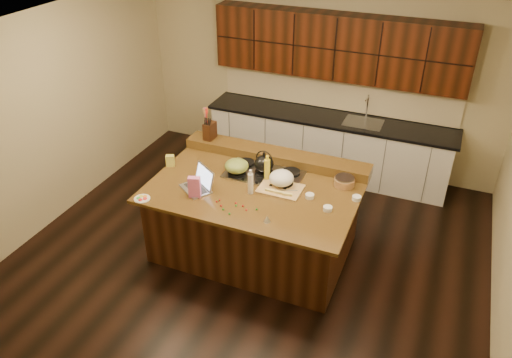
% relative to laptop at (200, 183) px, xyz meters
% --- Properties ---
extents(room, '(5.52, 5.02, 2.72)m').
position_rel_laptop_xyz_m(room, '(0.57, 0.26, 0.36)').
color(room, black).
rests_on(room, ground).
extents(island, '(2.40, 1.60, 0.92)m').
position_rel_laptop_xyz_m(island, '(0.57, 0.26, -0.52)').
color(island, black).
rests_on(island, ground).
extents(back_ledge, '(2.40, 0.30, 0.12)m').
position_rel_laptop_xyz_m(back_ledge, '(0.57, 0.96, -0.01)').
color(back_ledge, black).
rests_on(back_ledge, island).
extents(cooktop, '(0.92, 0.52, 0.05)m').
position_rel_laptop_xyz_m(cooktop, '(0.57, 0.56, -0.05)').
color(cooktop, gray).
rests_on(cooktop, island).
extents(back_counter, '(3.70, 0.66, 2.40)m').
position_rel_laptop_xyz_m(back_counter, '(0.87, 2.49, -0.00)').
color(back_counter, silver).
rests_on(back_counter, ground).
extents(kettle, '(0.30, 0.30, 0.21)m').
position_rel_laptop_xyz_m(kettle, '(0.57, 0.56, 0.08)').
color(kettle, black).
rests_on(kettle, cooktop).
extents(green_bowl, '(0.36, 0.36, 0.16)m').
position_rel_laptop_xyz_m(green_bowl, '(0.27, 0.43, 0.06)').
color(green_bowl, olive).
rests_on(green_bowl, cooktop).
extents(laptop, '(0.46, 0.44, 0.25)m').
position_rel_laptop_xyz_m(laptop, '(0.00, 0.00, 0.00)').
color(laptop, '#B7B7BC').
rests_on(laptop, island).
extents(oil_bottle, '(0.08, 0.08, 0.27)m').
position_rel_laptop_xyz_m(oil_bottle, '(0.65, 0.47, 0.07)').
color(oil_bottle, yellow).
rests_on(oil_bottle, island).
extents(vinegar_bottle, '(0.07, 0.07, 0.25)m').
position_rel_laptop_xyz_m(vinegar_bottle, '(0.58, 0.13, 0.06)').
color(vinegar_bottle, silver).
rests_on(vinegar_bottle, island).
extents(wooden_tray, '(0.50, 0.40, 0.20)m').
position_rel_laptop_xyz_m(wooden_tray, '(0.86, 0.38, 0.02)').
color(wooden_tray, tan).
rests_on(wooden_tray, island).
extents(ramekin_a, '(0.11, 0.11, 0.04)m').
position_rel_laptop_xyz_m(ramekin_a, '(1.23, 0.29, -0.04)').
color(ramekin_a, white).
rests_on(ramekin_a, island).
extents(ramekin_b, '(0.13, 0.13, 0.04)m').
position_rel_laptop_xyz_m(ramekin_b, '(1.48, 0.13, -0.04)').
color(ramekin_b, white).
rests_on(ramekin_b, island).
extents(ramekin_c, '(0.12, 0.12, 0.04)m').
position_rel_laptop_xyz_m(ramekin_c, '(1.72, 0.45, -0.04)').
color(ramekin_c, white).
rests_on(ramekin_c, island).
extents(strainer_bowl, '(0.27, 0.27, 0.09)m').
position_rel_laptop_xyz_m(strainer_bowl, '(1.52, 0.69, -0.02)').
color(strainer_bowl, '#996B3F').
rests_on(strainer_bowl, island).
extents(kitchen_timer, '(0.08, 0.08, 0.07)m').
position_rel_laptop_xyz_m(kitchen_timer, '(0.95, -0.30, -0.03)').
color(kitchen_timer, silver).
rests_on(kitchen_timer, island).
extents(pink_bag, '(0.15, 0.11, 0.25)m').
position_rel_laptop_xyz_m(pink_bag, '(0.03, -0.18, 0.06)').
color(pink_bag, '#D765A1').
rests_on(pink_bag, island).
extents(candy_plate, '(0.23, 0.23, 0.01)m').
position_rel_laptop_xyz_m(candy_plate, '(-0.49, -0.45, -0.06)').
color(candy_plate, white).
rests_on(candy_plate, island).
extents(package_box, '(0.12, 0.11, 0.14)m').
position_rel_laptop_xyz_m(package_box, '(-0.58, 0.32, 0.00)').
color(package_box, gold).
rests_on(package_box, island).
extents(utensil_crock, '(0.16, 0.16, 0.14)m').
position_rel_laptop_xyz_m(utensil_crock, '(-0.39, 0.96, 0.12)').
color(utensil_crock, white).
rests_on(utensil_crock, back_ledge).
extents(knife_block, '(0.13, 0.19, 0.22)m').
position_rel_laptop_xyz_m(knife_block, '(-0.35, 0.96, 0.16)').
color(knife_block, black).
rests_on(knife_block, back_ledge).
extents(gumdrop_0, '(0.02, 0.02, 0.02)m').
position_rel_laptop_xyz_m(gumdrop_0, '(0.51, -0.13, -0.06)').
color(gumdrop_0, red).
rests_on(gumdrop_0, island).
extents(gumdrop_1, '(0.02, 0.02, 0.02)m').
position_rel_laptop_xyz_m(gumdrop_1, '(0.31, -0.17, -0.06)').
color(gumdrop_1, '#198C26').
rests_on(gumdrop_1, island).
extents(gumdrop_2, '(0.02, 0.02, 0.02)m').
position_rel_laptop_xyz_m(gumdrop_2, '(0.39, -0.24, -0.06)').
color(gumdrop_2, red).
rests_on(gumdrop_2, island).
extents(gumdrop_3, '(0.02, 0.02, 0.02)m').
position_rel_laptop_xyz_m(gumdrop_3, '(0.77, -0.16, -0.06)').
color(gumdrop_3, '#198C26').
rests_on(gumdrop_3, island).
extents(gumdrop_4, '(0.02, 0.02, 0.02)m').
position_rel_laptop_xyz_m(gumdrop_4, '(0.61, -0.15, -0.06)').
color(gumdrop_4, red).
rests_on(gumdrop_4, island).
extents(gumdrop_5, '(0.02, 0.02, 0.02)m').
position_rel_laptop_xyz_m(gumdrop_5, '(0.54, -0.18, -0.06)').
color(gumdrop_5, '#198C26').
rests_on(gumdrop_5, island).
extents(gumdrop_6, '(0.02, 0.02, 0.02)m').
position_rel_laptop_xyz_m(gumdrop_6, '(0.32, -0.15, -0.06)').
color(gumdrop_6, red).
rests_on(gumdrop_6, island).
extents(gumdrop_7, '(0.02, 0.02, 0.02)m').
position_rel_laptop_xyz_m(gumdrop_7, '(0.44, -0.29, -0.06)').
color(gumdrop_7, '#198C26').
rests_on(gumdrop_7, island).
extents(gumdrop_8, '(0.02, 0.02, 0.02)m').
position_rel_laptop_xyz_m(gumdrop_8, '(0.67, -0.21, -0.06)').
color(gumdrop_8, red).
rests_on(gumdrop_8, island).
extents(gumdrop_9, '(0.02, 0.02, 0.02)m').
position_rel_laptop_xyz_m(gumdrop_9, '(0.54, -0.34, -0.06)').
color(gumdrop_9, '#198C26').
rests_on(gumdrop_9, island).
extents(gumdrop_10, '(0.02, 0.02, 0.02)m').
position_rel_laptop_xyz_m(gumdrop_10, '(0.31, -0.19, -0.06)').
color(gumdrop_10, red).
rests_on(gumdrop_10, island).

